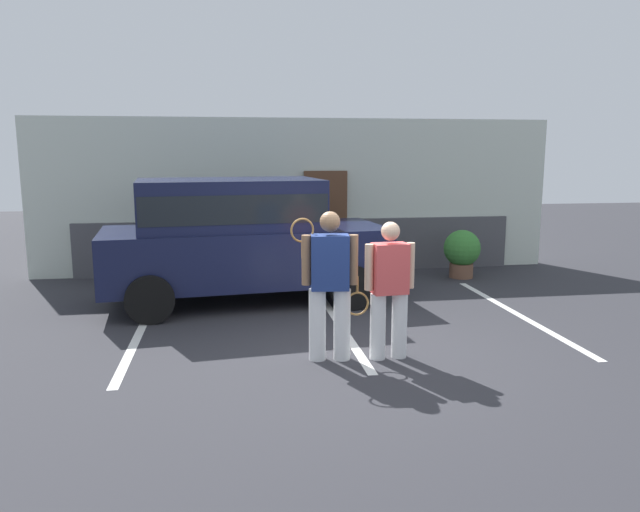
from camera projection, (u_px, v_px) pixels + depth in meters
name	position (u px, v px, depth m)	size (l,w,h in m)	color
ground_plane	(352.00, 355.00, 7.44)	(40.00, 40.00, 0.00)	#2D2D33
parking_stripe_0	(141.00, 330.00, 8.48)	(0.12, 4.40, 0.01)	silver
parking_stripe_1	(338.00, 321.00, 8.91)	(0.12, 4.40, 0.01)	silver
parking_stripe_2	(517.00, 314.00, 9.34)	(0.12, 4.40, 0.01)	silver
house_frontage	(299.00, 200.00, 12.53)	(10.78, 0.40, 3.16)	silver
parked_suv	(239.00, 234.00, 9.92)	(4.77, 2.54, 2.05)	#141938
tennis_player_man	(329.00, 283.00, 7.14)	(0.80, 0.33, 1.80)	white
tennis_player_woman	(389.00, 289.00, 7.21)	(0.88, 0.29, 1.68)	white
potted_plant_by_porch	(462.00, 251.00, 11.96)	(0.73, 0.73, 0.96)	brown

